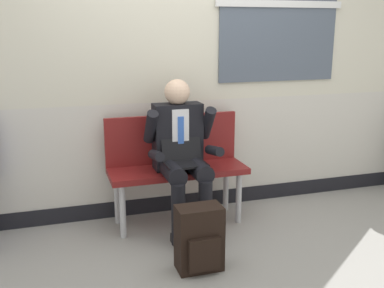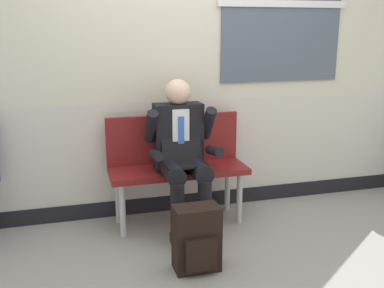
{
  "view_description": "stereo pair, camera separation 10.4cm",
  "coord_description": "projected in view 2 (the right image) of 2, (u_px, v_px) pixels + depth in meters",
  "views": [
    {
      "loc": [
        -1.12,
        -3.12,
        1.64
      ],
      "look_at": [
        -0.06,
        0.24,
        0.75
      ],
      "focal_mm": 42.67,
      "sensor_mm": 36.0,
      "label": 1
    },
    {
      "loc": [
        -1.02,
        -3.15,
        1.64
      ],
      "look_at": [
        -0.06,
        0.24,
        0.75
      ],
      "focal_mm": 42.67,
      "sensor_mm": 36.0,
      "label": 2
    }
  ],
  "objects": [
    {
      "name": "ground_plane",
      "position": [
        208.0,
        242.0,
        3.61
      ],
      "size": [
        18.0,
        18.0,
        0.0
      ],
      "primitive_type": "plane",
      "color": "gray"
    },
    {
      "name": "station_wall",
      "position": [
        184.0,
        47.0,
        3.98
      ],
      "size": [
        5.16,
        0.16,
        2.98
      ],
      "color": "beige",
      "rests_on": "ground"
    },
    {
      "name": "backpack",
      "position": [
        197.0,
        239.0,
        3.15
      ],
      "size": [
        0.32,
        0.23,
        0.47
      ],
      "color": "black",
      "rests_on": "ground"
    },
    {
      "name": "bench_with_person",
      "position": [
        176.0,
        160.0,
        3.92
      ],
      "size": [
        1.17,
        0.42,
        0.92
      ],
      "color": "maroon",
      "rests_on": "ground"
    },
    {
      "name": "person_seated",
      "position": [
        182.0,
        152.0,
        3.7
      ],
      "size": [
        0.57,
        0.7,
        1.25
      ],
      "color": "black",
      "rests_on": "ground"
    }
  ]
}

